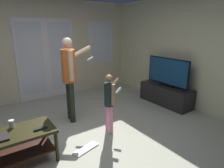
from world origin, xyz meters
TOP-DOWN VIEW (x-y plane):
  - ground_plane at (0.00, 0.00)m, footprint 5.60×5.42m
  - wall_back_with_doors at (0.08, 2.67)m, footprint 5.60×0.09m
  - wall_right_plain at (2.77, 0.00)m, footprint 0.06×5.42m
  - coffee_table at (-0.98, 0.15)m, footprint 1.05×0.54m
  - tv_stand at (2.47, 0.48)m, footprint 0.46×1.32m
  - flat_screen_tv at (2.47, 0.48)m, footprint 0.08×1.16m
  - person_adult at (0.21, 0.98)m, footprint 0.73×0.44m
  - person_child at (0.55, 0.13)m, footprint 0.44×0.29m
  - loose_keyboard at (-0.05, -0.09)m, footprint 0.46×0.24m
  - cup_near_edge at (-0.96, 0.31)m, footprint 0.07×0.07m
  - tv_remote_black at (-0.65, 0.04)m, footprint 0.17×0.06m

SIDE VIEW (x-z plane):
  - ground_plane at x=0.00m, z-range -0.02..0.00m
  - loose_keyboard at x=-0.05m, z-range 0.00..0.02m
  - tv_stand at x=2.47m, z-range 0.00..0.46m
  - coffee_table at x=-0.98m, z-range 0.11..0.60m
  - tv_remote_black at x=-0.65m, z-range 0.49..0.51m
  - cup_near_edge at x=-0.96m, z-range 0.49..0.60m
  - person_child at x=0.55m, z-range 0.11..1.18m
  - flat_screen_tv at x=2.47m, z-range 0.47..1.15m
  - person_adult at x=0.21m, z-range 0.17..1.82m
  - wall_back_with_doors at x=0.08m, z-range -0.03..2.54m
  - wall_right_plain at x=2.77m, z-range 0.00..2.54m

